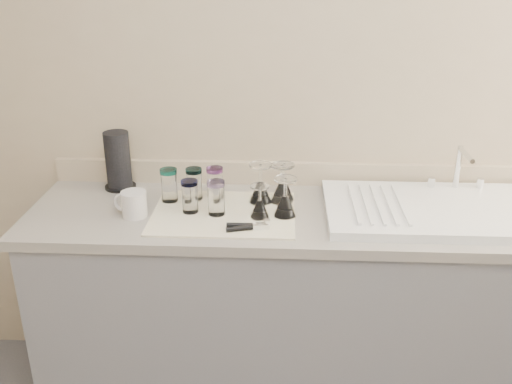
# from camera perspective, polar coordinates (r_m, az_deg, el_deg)

# --- Properties ---
(room_envelope) EXTENTS (3.54, 3.50, 2.52)m
(room_envelope) POSITION_cam_1_polar(r_m,az_deg,el_deg) (0.88, 4.68, 4.15)
(room_envelope) COLOR #57575D
(room_envelope) RESTS_ON ground
(counter_unit) EXTENTS (2.06, 0.62, 0.90)m
(counter_unit) POSITION_cam_1_polar(r_m,az_deg,el_deg) (2.47, 3.13, -11.44)
(counter_unit) COLOR slate
(counter_unit) RESTS_ON ground
(sink_unit) EXTENTS (0.82, 0.50, 0.22)m
(sink_unit) POSITION_cam_1_polar(r_m,az_deg,el_deg) (2.31, 17.21, -1.66)
(sink_unit) COLOR white
(sink_unit) RESTS_ON counter_unit
(dish_towel) EXTENTS (0.55, 0.42, 0.01)m
(dish_towel) POSITION_cam_1_polar(r_m,az_deg,el_deg) (2.22, -3.25, -2.12)
(dish_towel) COLOR white
(dish_towel) RESTS_ON counter_unit
(tumbler_teal) EXTENTS (0.07, 0.07, 0.14)m
(tumbler_teal) POSITION_cam_1_polar(r_m,az_deg,el_deg) (2.31, -8.68, 0.71)
(tumbler_teal) COLOR white
(tumbler_teal) RESTS_ON dish_towel
(tumbler_cyan) EXTENTS (0.07, 0.07, 0.13)m
(tumbler_cyan) POSITION_cam_1_polar(r_m,az_deg,el_deg) (2.32, -6.20, 0.83)
(tumbler_cyan) COLOR white
(tumbler_cyan) RESTS_ON dish_towel
(tumbler_purple) EXTENTS (0.07, 0.07, 0.13)m
(tumbler_purple) POSITION_cam_1_polar(r_m,az_deg,el_deg) (2.31, -4.13, 0.89)
(tumbler_purple) COLOR white
(tumbler_purple) RESTS_ON dish_towel
(tumbler_blue) EXTENTS (0.07, 0.07, 0.13)m
(tumbler_blue) POSITION_cam_1_polar(r_m,az_deg,el_deg) (2.21, -6.63, -0.40)
(tumbler_blue) COLOR white
(tumbler_blue) RESTS_ON dish_towel
(tumbler_lavender) EXTENTS (0.07, 0.07, 0.14)m
(tumbler_lavender) POSITION_cam_1_polar(r_m,az_deg,el_deg) (2.17, -4.00, -0.56)
(tumbler_lavender) COLOR white
(tumbler_lavender) RESTS_ON dish_towel
(goblet_back_left) EXTENTS (0.09, 0.09, 0.16)m
(goblet_back_left) POSITION_cam_1_polar(r_m,az_deg,el_deg) (2.28, 0.44, 0.28)
(goblet_back_left) COLOR white
(goblet_back_left) RESTS_ON dish_towel
(goblet_back_right) EXTENTS (0.09, 0.09, 0.16)m
(goblet_back_right) POSITION_cam_1_polar(r_m,az_deg,el_deg) (2.29, 2.59, 0.27)
(goblet_back_right) COLOR white
(goblet_back_right) RESTS_ON dish_towel
(goblet_front_left) EXTENTS (0.07, 0.07, 0.13)m
(goblet_front_left) POSITION_cam_1_polar(r_m,az_deg,el_deg) (2.16, 0.37, -1.45)
(goblet_front_left) COLOR white
(goblet_front_left) RESTS_ON dish_towel
(goblet_front_right) EXTENTS (0.09, 0.09, 0.15)m
(goblet_front_right) POSITION_cam_1_polar(r_m,az_deg,el_deg) (2.17, 2.92, -1.09)
(goblet_front_right) COLOR white
(goblet_front_right) RESTS_ON dish_towel
(goblet_extra) EXTENTS (0.09, 0.09, 0.15)m
(goblet_extra) POSITION_cam_1_polar(r_m,az_deg,el_deg) (2.31, 2.77, 0.45)
(goblet_extra) COLOR white
(goblet_extra) RESTS_ON dish_towel
(can_opener) EXTENTS (0.16, 0.07, 0.02)m
(can_opener) POSITION_cam_1_polar(r_m,az_deg,el_deg) (2.08, -0.81, -3.47)
(can_opener) COLOR silver
(can_opener) RESTS_ON dish_towel
(white_mug) EXTENTS (0.15, 0.12, 0.10)m
(white_mug) POSITION_cam_1_polar(r_m,az_deg,el_deg) (2.23, -12.16, -1.18)
(white_mug) COLOR silver
(white_mug) RESTS_ON counter_unit
(paper_towel_roll) EXTENTS (0.13, 0.13, 0.25)m
(paper_towel_roll) POSITION_cam_1_polar(r_m,az_deg,el_deg) (2.49, -13.63, 3.02)
(paper_towel_roll) COLOR black
(paper_towel_roll) RESTS_ON counter_unit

